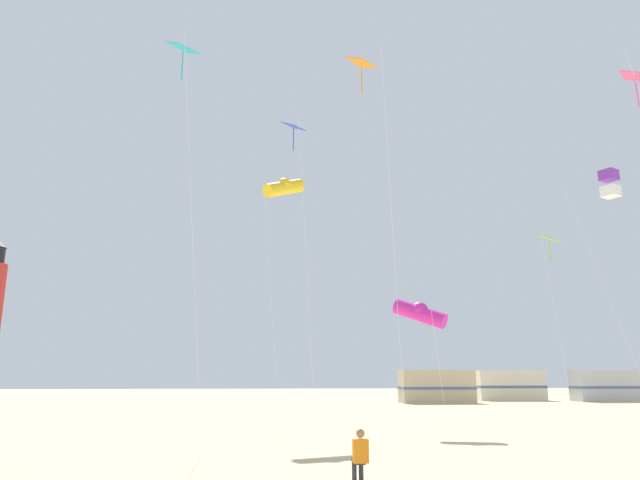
{
  "coord_description": "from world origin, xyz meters",
  "views": [
    {
      "loc": [
        -2.59,
        -7.3,
        2.36
      ],
      "look_at": [
        -0.91,
        11.24,
        6.68
      ],
      "focal_mm": 32.75,
      "sensor_mm": 36.0,
      "label": 1
    }
  ],
  "objects": [
    {
      "name": "kite_flyer_standing",
      "position": [
        -0.42,
        6.61,
        0.61
      ],
      "size": [
        0.35,
        0.52,
        1.16
      ],
      "rotation": [
        0.0,
        0.0,
        3.2
      ],
      "color": "orange",
      "rests_on": "ground"
    },
    {
      "name": "rv_van_silver",
      "position": [
        29.01,
        45.78,
        1.39
      ],
      "size": [
        6.5,
        2.51,
        2.8
      ],
      "rotation": [
        0.0,
        0.0,
        0.03
      ],
      "color": "#B7BABF",
      "rests_on": "ground"
    },
    {
      "name": "rv_van_tan",
      "position": [
        12.31,
        44.1,
        1.39
      ],
      "size": [
        6.5,
        2.52,
        2.8
      ],
      "rotation": [
        0.0,
        0.0,
        0.03
      ],
      "color": "#C6B28C",
      "rests_on": "ground"
    },
    {
      "name": "kite_tube_magenta",
      "position": [
        4.29,
        18.56,
        5.1
      ],
      "size": [
        2.46,
        2.09,
        5.8
      ],
      "color": "silver",
      "rests_on": "ground"
    },
    {
      "name": "kite_diamond_lime",
      "position": [
        10.5,
        18.2,
        8.28
      ],
      "size": [
        1.22,
        1.22,
        8.82
      ],
      "color": "silver",
      "rests_on": "ground"
    },
    {
      "name": "kite_diamond_rainbow",
      "position": [
        10.36,
        10.42,
        12.11
      ],
      "size": [
        3.33,
        2.38,
        12.98
      ],
      "color": "silver",
      "rests_on": "ground"
    },
    {
      "name": "rv_van_cream",
      "position": [
        20.93,
        48.82,
        1.39
      ],
      "size": [
        6.54,
        2.63,
        2.8
      ],
      "rotation": [
        0.0,
        0.0,
        -0.05
      ],
      "color": "beige",
      "rests_on": "ground"
    },
    {
      "name": "kite_diamond_cyan",
      "position": [
        -5.54,
        10.75,
        12.46
      ],
      "size": [
        1.8,
        1.8,
        13.35
      ],
      "color": "silver",
      "rests_on": "ground"
    },
    {
      "name": "kite_tube_gold",
      "position": [
        -1.85,
        21.32,
        11.77
      ],
      "size": [
        2.34,
        2.16,
        12.47
      ],
      "color": "silver",
      "rests_on": "ground"
    },
    {
      "name": "kite_diamond_blue",
      "position": [
        -1.48,
        17.78,
        12.87
      ],
      "size": [
        1.68,
        1.68,
        13.8
      ],
      "color": "silver",
      "rests_on": "ground"
    },
    {
      "name": "kite_diamond_orange",
      "position": [
        0.71,
        11.55,
        12.67
      ],
      "size": [
        1.94,
        1.94,
        13.58
      ],
      "color": "silver",
      "rests_on": "ground"
    },
    {
      "name": "kite_box_violet",
      "position": [
        11.34,
        14.35,
        10.02
      ],
      "size": [
        2.36,
        2.36,
        10.61
      ],
      "color": "silver",
      "rests_on": "ground"
    }
  ]
}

